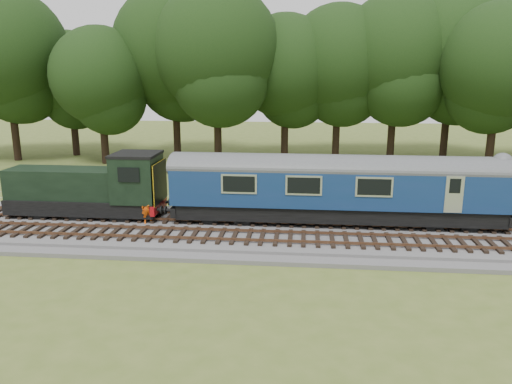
# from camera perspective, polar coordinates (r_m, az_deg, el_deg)

# --- Properties ---
(ground) EXTENTS (120.00, 120.00, 0.00)m
(ground) POSITION_cam_1_polar(r_m,az_deg,el_deg) (26.92, -0.48, -4.84)
(ground) COLOR #4E6224
(ground) RESTS_ON ground
(ballast) EXTENTS (70.00, 7.00, 0.35)m
(ballast) POSITION_cam_1_polar(r_m,az_deg,el_deg) (26.87, -0.48, -4.49)
(ballast) COLOR #4C4C4F
(ballast) RESTS_ON ground
(track_north) EXTENTS (67.20, 2.40, 0.21)m
(track_north) POSITION_cam_1_polar(r_m,az_deg,el_deg) (28.12, -0.18, -3.13)
(track_north) COLOR black
(track_north) RESTS_ON ballast
(track_south) EXTENTS (67.20, 2.40, 0.21)m
(track_south) POSITION_cam_1_polar(r_m,az_deg,el_deg) (25.29, -0.87, -5.10)
(track_south) COLOR black
(track_south) RESTS_ON ballast
(fence) EXTENTS (64.00, 0.12, 1.00)m
(fence) POSITION_cam_1_polar(r_m,az_deg,el_deg) (31.20, 0.40, -2.22)
(fence) COLOR #6B6054
(fence) RESTS_ON ground
(tree_line) EXTENTS (70.00, 8.00, 18.00)m
(tree_line) POSITION_cam_1_polar(r_m,az_deg,el_deg) (48.22, 2.31, 3.49)
(tree_line) COLOR black
(tree_line) RESTS_ON ground
(dmu_railcar) EXTENTS (18.05, 2.86, 3.88)m
(dmu_railcar) POSITION_cam_1_polar(r_m,az_deg,el_deg) (27.49, 9.26, 1.01)
(dmu_railcar) COLOR black
(dmu_railcar) RESTS_ON ground
(shunter_loco) EXTENTS (8.91, 2.60, 3.38)m
(shunter_loco) POSITION_cam_1_polar(r_m,az_deg,el_deg) (30.13, -18.25, 0.37)
(shunter_loco) COLOR black
(shunter_loco) RESTS_ON ground
(worker) EXTENTS (0.80, 0.66, 1.86)m
(worker) POSITION_cam_1_polar(r_m,az_deg,el_deg) (28.00, -12.27, -1.69)
(worker) COLOR #FD580D
(worker) RESTS_ON ballast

